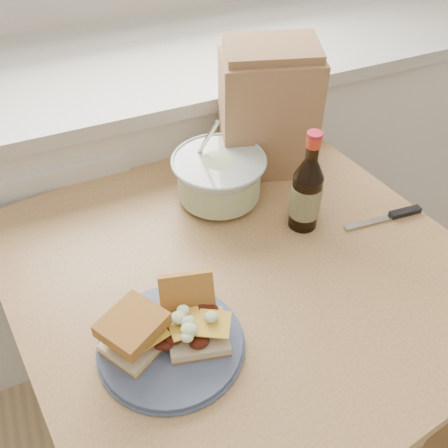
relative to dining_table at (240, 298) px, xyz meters
name	(u,v)px	position (x,y,z in m)	size (l,w,h in m)	color
cabinet_run	(178,176)	(0.10, 0.74, -0.19)	(2.50, 0.64, 0.94)	white
dining_table	(240,298)	(0.00, 0.00, 0.00)	(1.06, 1.06, 0.78)	tan
plate	(171,344)	(-0.21, -0.13, 0.12)	(0.27, 0.27, 0.02)	#4A5777
sandwich_left	(134,333)	(-0.27, -0.12, 0.17)	(0.14, 0.13, 0.08)	beige
sandwich_right	(194,318)	(-0.16, -0.12, 0.16)	(0.13, 0.17, 0.09)	beige
coleslaw_bowl	(219,179)	(0.04, 0.23, 0.17)	(0.23, 0.23, 0.23)	silver
beer_bottle	(306,193)	(0.19, 0.06, 0.21)	(0.07, 0.07, 0.25)	black
knife	(396,215)	(0.40, -0.01, 0.12)	(0.20, 0.03, 0.01)	silver
paper_bag	(268,114)	(0.21, 0.31, 0.27)	(0.23, 0.15, 0.31)	#A1774D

